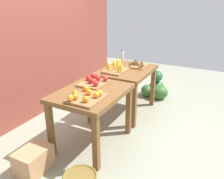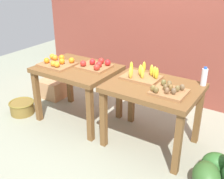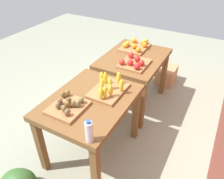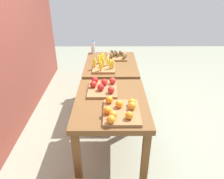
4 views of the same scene
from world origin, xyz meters
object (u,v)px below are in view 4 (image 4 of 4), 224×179
display_table_left (111,109)px  banana_crate (104,65)px  display_table_right (111,70)px  watermelon_pile (123,74)px  water_bottle (93,47)px  kiwi_bin (117,56)px  orange_bin (121,111)px  apple_bin (103,87)px

display_table_left → banana_crate: (0.91, 0.11, 0.17)m
display_table_right → watermelon_pile: bearing=-15.4°
display_table_right → banana_crate: (-0.21, 0.11, 0.17)m
display_table_right → water_bottle: (0.47, 0.31, 0.22)m
banana_crate → water_bottle: water_bottle is taller
display_table_right → kiwi_bin: kiwi_bin is taller
display_table_right → water_bottle: water_bottle is taller
orange_bin → watermelon_pile: bearing=-4.0°
orange_bin → water_bottle: (1.85, 0.40, 0.06)m
display_table_right → watermelon_pile: display_table_right is taller
display_table_left → apple_bin: bearing=23.2°
orange_bin → banana_crate: bearing=9.6°
orange_bin → water_bottle: bearing=12.3°
display_table_right → water_bottle: size_ratio=4.75×
watermelon_pile → apple_bin: bearing=168.9°
banana_crate → watermelon_pile: banana_crate is taller
apple_bin → kiwi_bin: apple_bin is taller
apple_bin → water_bottle: size_ratio=1.83×
apple_bin → kiwi_bin: size_ratio=1.11×
apple_bin → display_table_left: bearing=-156.8°
kiwi_bin → banana_crate: bearing=154.2°
banana_crate → display_table_right: bearing=-27.0°
display_table_left → banana_crate: banana_crate is taller
banana_crate → watermelon_pile: size_ratio=0.65×
display_table_left → water_bottle: size_ratio=4.75×
apple_bin → watermelon_pile: bearing=-11.1°
kiwi_bin → water_bottle: water_bottle is taller
display_table_left → watermelon_pile: bearing=-7.1°
display_table_left → apple_bin: apple_bin is taller
orange_bin → kiwi_bin: bearing=-0.3°
kiwi_bin → water_bottle: bearing=59.0°
display_table_right → apple_bin: (-0.89, 0.10, 0.16)m
watermelon_pile → display_table_left: bearing=172.9°
banana_crate → orange_bin: bearing=-170.4°
kiwi_bin → display_table_right: bearing=155.3°
water_bottle → watermelon_pile: 1.02m
banana_crate → apple_bin: bearing=-179.6°
display_table_left → banana_crate: 0.93m
kiwi_bin → watermelon_pile: (0.70, -0.15, -0.65)m
kiwi_bin → watermelon_pile: 0.97m
apple_bin → watermelon_pile: apple_bin is taller
display_table_left → banana_crate: size_ratio=2.36×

